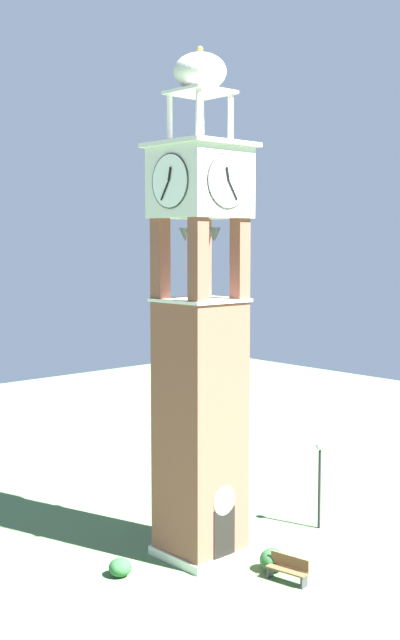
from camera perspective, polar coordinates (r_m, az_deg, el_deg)
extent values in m
plane|color=#517547|center=(32.83, 0.00, -16.52)|extent=(80.00, 80.00, 0.00)
cube|color=brown|center=(31.28, 0.00, -7.93)|extent=(2.72, 2.72, 10.09)
cube|color=silver|center=(32.77, 0.00, -16.23)|extent=(2.92, 2.92, 0.35)
cube|color=black|center=(31.48, 1.75, -15.27)|extent=(1.10, 0.04, 2.20)
cylinder|color=silver|center=(31.01, 1.76, -12.85)|extent=(1.10, 0.04, 1.10)
cube|color=brown|center=(28.89, -0.13, 4.25)|extent=(0.56, 0.56, 3.18)
cube|color=brown|center=(30.39, 2.88, 4.31)|extent=(0.56, 0.56, 3.18)
cube|color=brown|center=(30.52, -2.87, 4.31)|extent=(0.56, 0.56, 3.18)
cube|color=brown|center=(31.94, 0.12, 4.38)|extent=(0.56, 0.56, 3.18)
cube|color=silver|center=(30.49, 0.00, 1.44)|extent=(2.88, 2.88, 0.12)
cone|color=#4C4C51|center=(30.76, 0.94, 6.14)|extent=(0.36, 0.36, 0.52)
cone|color=#4C4C51|center=(30.98, -0.44, 6.14)|extent=(0.52, 0.52, 0.50)
cone|color=#4C4C51|center=(30.64, -1.07, 6.14)|extent=(0.50, 0.50, 0.51)
cone|color=#4C4C51|center=(29.92, -0.71, 6.16)|extent=(0.56, 0.56, 0.38)
cone|color=#4C4C51|center=(29.83, 0.36, 6.16)|extent=(0.38, 0.38, 0.41)
cone|color=#4C4C51|center=(30.17, 1.07, 6.15)|extent=(0.47, 0.47, 0.54)
cube|color=silver|center=(30.49, 0.00, 9.81)|extent=(2.96, 2.96, 2.66)
cylinder|color=white|center=(29.41, 2.00, 9.96)|extent=(2.02, 0.05, 2.02)
torus|color=black|center=(29.41, 2.00, 9.96)|extent=(2.04, 0.06, 2.04)
cube|color=black|center=(29.34, 2.01, 10.45)|extent=(0.20, 0.03, 0.51)
cube|color=black|center=(29.49, 2.39, 9.28)|extent=(0.49, 0.03, 0.71)
cylinder|color=white|center=(31.61, -1.86, 9.66)|extent=(2.02, 0.05, 2.02)
torus|color=black|center=(31.61, -1.86, 9.66)|extent=(2.04, 0.06, 2.04)
cube|color=black|center=(31.64, -2.01, 10.10)|extent=(0.20, 0.03, 0.51)
cube|color=black|center=(31.77, -1.63, 9.02)|extent=(0.49, 0.03, 0.71)
cylinder|color=white|center=(29.50, -2.18, 9.94)|extent=(0.05, 2.02, 2.02)
torus|color=black|center=(29.50, -2.18, 9.94)|extent=(0.06, 2.04, 2.04)
cube|color=black|center=(29.44, -2.20, 10.43)|extent=(0.03, 0.20, 0.51)
cube|color=black|center=(29.61, -2.54, 9.27)|extent=(0.03, 0.49, 0.71)
cylinder|color=white|center=(31.52, 2.04, 9.67)|extent=(0.05, 2.02, 2.02)
torus|color=black|center=(31.52, 2.04, 9.67)|extent=(0.06, 2.04, 2.04)
cube|color=black|center=(31.54, 2.19, 10.11)|extent=(0.03, 0.20, 0.51)
cube|color=black|center=(31.70, 1.83, 9.03)|extent=(0.03, 0.49, 0.71)
cube|color=silver|center=(30.63, 0.00, 12.44)|extent=(3.32, 3.32, 0.16)
cylinder|color=silver|center=(29.62, -0.10, 14.58)|extent=(0.22, 0.22, 1.80)
cylinder|color=silver|center=(30.73, 2.21, 14.25)|extent=(0.22, 0.22, 1.80)
cylinder|color=silver|center=(30.83, -2.20, 14.23)|extent=(0.22, 0.22, 1.80)
cylinder|color=silver|center=(31.89, 0.09, 13.94)|extent=(0.22, 0.22, 1.80)
cube|color=silver|center=(30.92, 0.00, 16.01)|extent=(2.07, 2.07, 0.12)
ellipsoid|color=silver|center=(31.06, 0.00, 17.39)|extent=(1.99, 1.99, 1.40)
sphere|color=#B79338|center=(31.24, 0.00, 18.85)|extent=(0.24, 0.24, 0.24)
cube|color=brown|center=(30.49, 6.26, -17.43)|extent=(0.69, 1.65, 0.06)
cube|color=brown|center=(30.53, 6.46, -16.83)|extent=(0.31, 1.59, 0.44)
cube|color=#2D2D33|center=(30.24, 7.47, -18.14)|extent=(0.40, 0.14, 0.42)
cube|color=#2D2D33|center=(30.94, 5.06, -17.55)|extent=(0.40, 0.14, 0.42)
cylinder|color=black|center=(35.44, 8.56, -11.93)|extent=(0.12, 0.12, 3.45)
sphere|color=silver|center=(34.92, 8.61, -8.95)|extent=(0.36, 0.36, 0.36)
cylinder|color=#4C4C51|center=(37.24, 0.21, -13.13)|extent=(0.52, 0.52, 0.80)
ellipsoid|color=#28562D|center=(31.00, -5.75, -17.25)|extent=(0.85, 0.85, 0.68)
ellipsoid|color=#28562D|center=(34.94, 1.99, -14.23)|extent=(1.16, 1.16, 1.01)
ellipsoid|color=#28562D|center=(31.37, 5.22, -16.78)|extent=(0.97, 0.97, 0.86)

